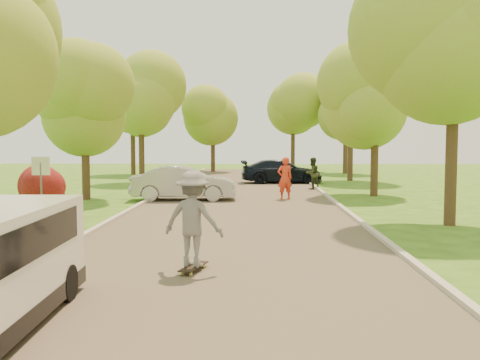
# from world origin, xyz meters

# --- Properties ---
(ground) EXTENTS (100.00, 100.00, 0.00)m
(ground) POSITION_xyz_m (0.00, 0.00, 0.00)
(ground) COLOR #316016
(ground) RESTS_ON ground
(road) EXTENTS (8.00, 60.00, 0.01)m
(road) POSITION_xyz_m (0.00, 8.00, 0.01)
(road) COLOR #4C4438
(road) RESTS_ON ground
(curb_left) EXTENTS (0.18, 60.00, 0.12)m
(curb_left) POSITION_xyz_m (-4.05, 8.00, 0.06)
(curb_left) COLOR #B2AD9E
(curb_left) RESTS_ON ground
(curb_right) EXTENTS (0.18, 60.00, 0.12)m
(curb_right) POSITION_xyz_m (4.05, 8.00, 0.06)
(curb_right) COLOR #B2AD9E
(curb_right) RESTS_ON ground
(street_sign) EXTENTS (0.55, 0.06, 2.17)m
(street_sign) POSITION_xyz_m (-5.80, 4.00, 1.56)
(street_sign) COLOR #59595E
(street_sign) RESTS_ON ground
(red_shrub) EXTENTS (1.70, 1.70, 1.95)m
(red_shrub) POSITION_xyz_m (-6.30, 5.50, 1.10)
(red_shrub) COLOR #382619
(red_shrub) RESTS_ON ground
(tree_l_midb) EXTENTS (4.30, 4.20, 6.62)m
(tree_l_midb) POSITION_xyz_m (-6.81, 12.00, 4.59)
(tree_l_midb) COLOR #382619
(tree_l_midb) RESTS_ON ground
(tree_l_far) EXTENTS (4.92, 4.80, 7.79)m
(tree_l_far) POSITION_xyz_m (-6.39, 22.00, 5.47)
(tree_l_far) COLOR #382619
(tree_l_far) RESTS_ON ground
(tree_r_mida) EXTENTS (5.13, 5.00, 7.95)m
(tree_r_mida) POSITION_xyz_m (7.02, 5.00, 5.54)
(tree_r_mida) COLOR #382619
(tree_r_mida) RESTS_ON ground
(tree_r_midb) EXTENTS (4.51, 4.40, 7.01)m
(tree_r_midb) POSITION_xyz_m (6.60, 14.00, 4.88)
(tree_r_midb) COLOR #382619
(tree_r_midb) RESTS_ON ground
(tree_r_far) EXTENTS (5.33, 5.20, 8.34)m
(tree_r_far) POSITION_xyz_m (7.23, 24.00, 5.83)
(tree_r_far) COLOR #382619
(tree_r_far) RESTS_ON ground
(tree_bg_a) EXTENTS (5.12, 5.00, 7.72)m
(tree_bg_a) POSITION_xyz_m (-8.78, 30.00, 5.31)
(tree_bg_a) COLOR #382619
(tree_bg_a) RESTS_ON ground
(tree_bg_b) EXTENTS (5.12, 5.00, 7.95)m
(tree_bg_b) POSITION_xyz_m (8.22, 32.00, 5.54)
(tree_bg_b) COLOR #382619
(tree_bg_b) RESTS_ON ground
(tree_bg_c) EXTENTS (4.92, 4.80, 7.33)m
(tree_bg_c) POSITION_xyz_m (-2.79, 34.00, 5.02)
(tree_bg_c) COLOR #382619
(tree_bg_c) RESTS_ON ground
(tree_bg_d) EXTENTS (5.12, 5.00, 7.72)m
(tree_bg_d) POSITION_xyz_m (4.22, 36.00, 5.31)
(tree_bg_d) COLOR #382619
(tree_bg_d) RESTS_ON ground
(silver_sedan) EXTENTS (4.74, 1.87, 1.53)m
(silver_sedan) POSITION_xyz_m (-2.54, 11.83, 0.77)
(silver_sedan) COLOR #A3A3A8
(silver_sedan) RESTS_ON ground
(dark_sedan) EXTENTS (5.22, 2.43, 1.47)m
(dark_sedan) POSITION_xyz_m (2.30, 21.67, 0.74)
(dark_sedan) COLOR black
(dark_sedan) RESTS_ON ground
(longboard) EXTENTS (0.53, 1.03, 0.12)m
(longboard) POSITION_xyz_m (-0.58, -1.25, 0.11)
(longboard) COLOR black
(longboard) RESTS_ON ground
(skateboarder) EXTENTS (1.39, 1.03, 1.93)m
(skateboarder) POSITION_xyz_m (-0.58, -1.25, 1.09)
(skateboarder) COLOR slate
(skateboarder) RESTS_ON longboard
(person_striped) EXTENTS (0.81, 0.66, 1.93)m
(person_striped) POSITION_xyz_m (2.00, 12.27, 0.97)
(person_striped) COLOR red
(person_striped) RESTS_ON ground
(person_olive) EXTENTS (1.07, 1.03, 1.75)m
(person_olive) POSITION_xyz_m (3.80, 17.54, 0.87)
(person_olive) COLOR #2B321E
(person_olive) RESTS_ON ground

